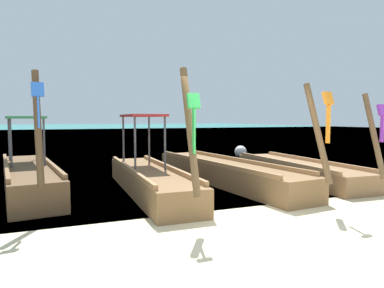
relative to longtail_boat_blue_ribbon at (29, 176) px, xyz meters
name	(u,v)px	position (x,y,z in m)	size (l,w,h in m)	color
ground	(278,234)	(3.80, -4.99, -0.37)	(120.00, 120.00, 0.00)	beige
sea_water	(72,129)	(3.80, 56.60, -0.37)	(120.00, 120.00, 0.00)	teal
longtail_boat_blue_ribbon	(29,176)	(0.00, 0.00, 0.00)	(1.72, 5.82, 2.66)	brown
longtail_boat_green_ribbon	(149,179)	(2.72, -1.34, -0.02)	(1.12, 5.82, 2.66)	brown
longtail_boat_orange_ribbon	(224,172)	(4.99, -0.88, -0.07)	(1.73, 6.81, 2.49)	brown
longtail_boat_violet_ribbon	(297,170)	(7.27, -1.14, -0.11)	(1.41, 5.67, 2.36)	olive
mooring_buoy_near	(241,152)	(8.60, 4.49, -0.09)	(0.55, 0.55, 0.55)	white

